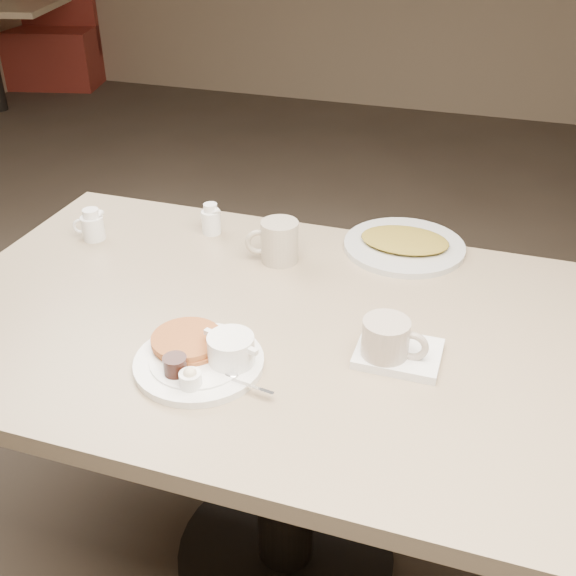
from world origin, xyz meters
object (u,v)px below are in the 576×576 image
(main_plate, at_px, (203,355))
(coffee_mug_near, at_px, (387,341))
(coffee_mug_far, at_px, (278,242))
(creamer_right, at_px, (211,220))
(diner_table, at_px, (285,386))
(hash_plate, at_px, (404,244))
(booth_back_left, at_px, (25,34))
(creamer_left, at_px, (92,226))

(main_plate, height_order, coffee_mug_near, coffee_mug_near)
(coffee_mug_far, bearing_deg, creamer_right, 158.19)
(diner_table, relative_size, creamer_right, 18.75)
(hash_plate, bearing_deg, booth_back_left, 137.53)
(diner_table, height_order, hash_plate, hash_plate)
(creamer_left, xyz_separation_m, creamer_right, (0.27, 0.12, 0.00))
(coffee_mug_far, bearing_deg, coffee_mug_near, -43.93)
(coffee_mug_far, bearing_deg, diner_table, -68.17)
(hash_plate, distance_m, booth_back_left, 4.85)
(creamer_left, bearing_deg, booth_back_left, 129.22)
(diner_table, height_order, creamer_left, creamer_left)
(diner_table, distance_m, creamer_right, 0.49)
(main_plate, xyz_separation_m, booth_back_left, (-3.29, 3.84, -0.36))
(hash_plate, bearing_deg, main_plate, -115.88)
(creamer_left, distance_m, creamer_right, 0.29)
(creamer_left, bearing_deg, creamer_right, 24.55)
(main_plate, relative_size, coffee_mug_far, 2.34)
(creamer_left, height_order, booth_back_left, booth_back_left)
(coffee_mug_far, relative_size, creamer_right, 1.70)
(coffee_mug_near, bearing_deg, creamer_right, 143.48)
(diner_table, bearing_deg, coffee_mug_near, -16.53)
(diner_table, xyz_separation_m, coffee_mug_far, (-0.10, 0.24, 0.22))
(coffee_mug_near, height_order, creamer_right, coffee_mug_near)
(main_plate, xyz_separation_m, creamer_left, (-0.47, 0.38, 0.01))
(coffee_mug_near, bearing_deg, booth_back_left, 134.15)
(diner_table, xyz_separation_m, coffee_mug_near, (0.22, -0.07, 0.22))
(diner_table, distance_m, coffee_mug_near, 0.32)
(creamer_left, distance_m, hash_plate, 0.77)
(coffee_mug_near, relative_size, creamer_right, 1.58)
(diner_table, distance_m, main_plate, 0.28)
(coffee_mug_near, xyz_separation_m, hash_plate, (-0.04, 0.46, -0.03))
(creamer_right, distance_m, booth_back_left, 4.56)
(main_plate, xyz_separation_m, coffee_mug_near, (0.32, 0.12, 0.02))
(coffee_mug_far, xyz_separation_m, creamer_right, (-0.21, 0.08, -0.01))
(main_plate, bearing_deg, creamer_right, 111.99)
(main_plate, distance_m, coffee_mug_far, 0.42)
(diner_table, bearing_deg, main_plate, -118.77)
(coffee_mug_far, bearing_deg, main_plate, -90.51)
(hash_plate, bearing_deg, coffee_mug_far, -151.45)
(coffee_mug_near, bearing_deg, main_plate, -160.10)
(diner_table, xyz_separation_m, creamer_left, (-0.57, 0.20, 0.21))
(diner_table, height_order, coffee_mug_far, coffee_mug_far)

